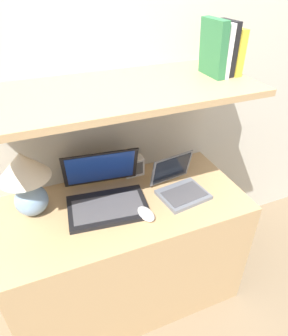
# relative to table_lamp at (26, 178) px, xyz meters

# --- Properties ---
(ground_plane) EXTENTS (12.00, 12.00, 0.00)m
(ground_plane) POSITION_rel_table_lamp_xyz_m (0.42, -0.40, -0.92)
(ground_plane) COLOR #7A664C
(wall_back) EXTENTS (6.00, 0.05, 2.40)m
(wall_back) POSITION_rel_table_lamp_xyz_m (0.42, 0.25, 0.28)
(wall_back) COLOR beige
(wall_back) RESTS_ON ground_plane
(desk) EXTENTS (1.21, 0.58, 0.72)m
(desk) POSITION_rel_table_lamp_xyz_m (0.42, -0.11, -0.56)
(desk) COLOR tan
(desk) RESTS_ON ground_plane
(back_riser) EXTENTS (1.21, 0.04, 1.25)m
(back_riser) POSITION_rel_table_lamp_xyz_m (0.42, 0.20, -0.29)
(back_riser) COLOR beige
(back_riser) RESTS_ON ground_plane
(shelf) EXTENTS (1.21, 0.52, 0.03)m
(shelf) POSITION_rel_table_lamp_xyz_m (0.42, -0.04, 0.35)
(shelf) COLOR tan
(shelf) RESTS_ON back_riser
(table_lamp) EXTENTS (0.23, 0.23, 0.33)m
(table_lamp) POSITION_rel_table_lamp_xyz_m (0.00, 0.00, 0.00)
(table_lamp) COLOR #7593B2
(table_lamp) RESTS_ON desk
(laptop_large) EXTENTS (0.42, 0.38, 0.24)m
(laptop_large) POSITION_rel_table_lamp_xyz_m (0.34, -0.06, -0.15)
(laptop_large) COLOR black
(laptop_large) RESTS_ON desk
(laptop_small) EXTENTS (0.26, 0.26, 0.19)m
(laptop_small) POSITION_rel_table_lamp_xyz_m (0.71, -0.13, -0.16)
(laptop_small) COLOR slate
(laptop_small) RESTS_ON desk
(computer_mouse) EXTENTS (0.08, 0.12, 0.04)m
(computer_mouse) POSITION_rel_table_lamp_xyz_m (0.48, -0.23, -0.18)
(computer_mouse) COLOR white
(computer_mouse) RESTS_ON desk
(router_box) EXTENTS (0.11, 0.06, 0.11)m
(router_box) POSITION_rel_table_lamp_xyz_m (0.55, 0.11, -0.15)
(router_box) COLOR white
(router_box) RESTS_ON desk
(book_yellow) EXTENTS (0.03, 0.15, 0.20)m
(book_yellow) POSITION_rel_table_lamp_xyz_m (0.98, -0.04, 0.46)
(book_yellow) COLOR gold
(book_yellow) RESTS_ON shelf
(book_black) EXTENTS (0.03, 0.13, 0.23)m
(book_black) POSITION_rel_table_lamp_xyz_m (0.94, -0.04, 0.48)
(book_black) COLOR black
(book_black) RESTS_ON shelf
(book_white) EXTENTS (0.02, 0.16, 0.22)m
(book_white) POSITION_rel_table_lamp_xyz_m (0.91, -0.04, 0.47)
(book_white) COLOR silver
(book_white) RESTS_ON shelf
(book_green) EXTENTS (0.05, 0.16, 0.24)m
(book_green) POSITION_rel_table_lamp_xyz_m (0.88, -0.04, 0.48)
(book_green) COLOR #2D7042
(book_green) RESTS_ON shelf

